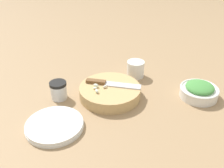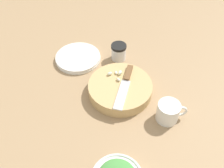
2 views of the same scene
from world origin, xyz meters
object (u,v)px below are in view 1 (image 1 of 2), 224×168
at_px(plate_stack, 55,125).
at_px(cutting_board, 110,92).
at_px(spice_jar, 59,90).
at_px(herb_bowl, 199,91).
at_px(chef_knife, 110,83).
at_px(coffee_mug, 135,69).
at_px(garlic_cloves, 98,87).

bearing_deg(plate_stack, cutting_board, -168.59).
height_order(spice_jar, plate_stack, spice_jar).
relative_size(cutting_board, plate_stack, 1.23).
bearing_deg(spice_jar, herb_bowl, 146.93).
xyz_separation_m(cutting_board, spice_jar, (0.17, -0.10, 0.01)).
relative_size(cutting_board, chef_knife, 1.36).
bearing_deg(spice_jar, coffee_mug, 175.62).
distance_m(spice_jar, coffee_mug, 0.37).
distance_m(chef_knife, garlic_cloves, 0.05).
height_order(garlic_cloves, coffee_mug, coffee_mug).
xyz_separation_m(herb_bowl, coffee_mug, (0.10, -0.28, 0.01)).
xyz_separation_m(chef_knife, coffee_mug, (-0.18, -0.06, -0.01)).
bearing_deg(coffee_mug, plate_stack, 15.97).
height_order(spice_jar, coffee_mug, coffee_mug).
xyz_separation_m(spice_jar, plate_stack, (0.09, 0.16, -0.03)).
height_order(chef_knife, spice_jar, spice_jar).
bearing_deg(cutting_board, herb_bowl, 145.72).
bearing_deg(garlic_cloves, chef_knife, 179.10).
relative_size(herb_bowl, spice_jar, 2.09).
relative_size(cutting_board, coffee_mug, 2.43).
bearing_deg(plate_stack, chef_knife, -165.76).
relative_size(cutting_board, herb_bowl, 1.61).
xyz_separation_m(garlic_cloves, spice_jar, (0.13, -0.09, -0.02)).
distance_m(garlic_cloves, plate_stack, 0.23).
height_order(chef_knife, garlic_cloves, garlic_cloves).
relative_size(herb_bowl, plate_stack, 0.77).
bearing_deg(spice_jar, garlic_cloves, 146.06).
bearing_deg(garlic_cloves, coffee_mug, -165.69).
relative_size(spice_jar, coffee_mug, 0.72).
relative_size(garlic_cloves, plate_stack, 0.35).
distance_m(cutting_board, chef_knife, 0.03).
distance_m(coffee_mug, plate_stack, 0.47).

